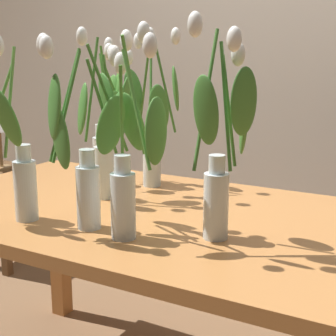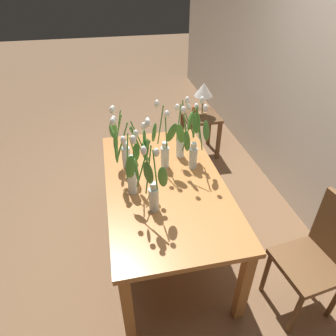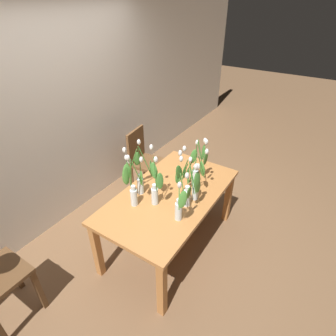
% 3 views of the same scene
% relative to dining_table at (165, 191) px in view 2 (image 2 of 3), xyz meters
% --- Properties ---
extents(ground_plane, '(18.00, 18.00, 0.00)m').
position_rel_dining_table_xyz_m(ground_plane, '(0.00, 0.00, -0.65)').
color(ground_plane, brown).
extents(dining_table, '(1.60, 0.90, 0.74)m').
position_rel_dining_table_xyz_m(dining_table, '(0.00, 0.00, 0.00)').
color(dining_table, '#B7753D').
rests_on(dining_table, ground).
extents(tulip_vase_0, '(0.27, 0.25, 0.58)m').
position_rel_dining_table_xyz_m(tulip_vase_0, '(-0.15, 0.27, 0.31)').
color(tulip_vase_0, silver).
rests_on(tulip_vase_0, dining_table).
extents(tulip_vase_1, '(0.18, 0.21, 0.55)m').
position_rel_dining_table_xyz_m(tulip_vase_1, '(-0.32, 0.23, 0.31)').
color(tulip_vase_1, silver).
rests_on(tulip_vase_1, dining_table).
extents(tulip_vase_2, '(0.25, 0.21, 0.58)m').
position_rel_dining_table_xyz_m(tulip_vase_2, '(0.07, -0.23, 0.29)').
color(tulip_vase_2, silver).
rests_on(tulip_vase_2, dining_table).
extents(tulip_vase_3, '(0.21, 0.15, 0.54)m').
position_rel_dining_table_xyz_m(tulip_vase_3, '(-0.28, -0.29, 0.27)').
color(tulip_vase_3, silver).
rests_on(tulip_vase_3, dining_table).
extents(tulip_vase_4, '(0.14, 0.27, 0.56)m').
position_rel_dining_table_xyz_m(tulip_vase_4, '(-0.06, -0.23, 0.32)').
color(tulip_vase_4, silver).
rests_on(tulip_vase_4, dining_table).
extents(tulip_vase_5, '(0.15, 0.22, 0.57)m').
position_rel_dining_table_xyz_m(tulip_vase_5, '(-0.21, 0.04, 0.28)').
color(tulip_vase_5, silver).
rests_on(tulip_vase_5, dining_table).
extents(tulip_vase_6, '(0.15, 0.23, 0.59)m').
position_rel_dining_table_xyz_m(tulip_vase_6, '(0.31, -0.15, 0.31)').
color(tulip_vase_6, silver).
rests_on(tulip_vase_6, dining_table).
extents(dining_chair, '(0.45, 0.45, 0.93)m').
position_rel_dining_table_xyz_m(dining_chair, '(0.73, 0.93, -0.12)').
color(dining_chair, brown).
rests_on(dining_chair, ground).
extents(side_table, '(0.44, 0.44, 0.55)m').
position_rel_dining_table_xyz_m(side_table, '(-1.49, 0.76, -0.22)').
color(side_table, brown).
rests_on(side_table, ground).
extents(table_lamp, '(0.22, 0.22, 0.40)m').
position_rel_dining_table_xyz_m(table_lamp, '(-1.51, 0.78, 0.21)').
color(table_lamp, olive).
rests_on(table_lamp, side_table).
extents(pillar_candle, '(0.06, 0.06, 0.07)m').
position_rel_dining_table_xyz_m(pillar_candle, '(-1.59, 0.70, -0.06)').
color(pillar_candle, '#CC4C23').
rests_on(pillar_candle, side_table).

